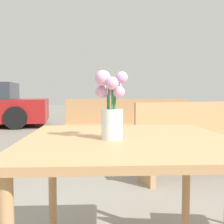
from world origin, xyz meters
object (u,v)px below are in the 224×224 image
at_px(table_front, 128,157).
at_px(flower_vase, 111,109).
at_px(bench_near, 127,122).
at_px(bench_middle, 214,134).

distance_m(table_front, flower_vase, 0.24).
bearing_deg(bench_near, flower_vase, -102.80).
distance_m(bench_near, bench_middle, 1.56).
xyz_separation_m(bench_near, bench_middle, (0.76, -1.36, -0.00)).
relative_size(bench_near, bench_middle, 1.02).
height_order(table_front, bench_near, bench_near).
distance_m(table_front, bench_middle, 2.28).
relative_size(flower_vase, bench_middle, 0.16).
relative_size(table_front, bench_near, 0.54).
height_order(flower_vase, bench_middle, flower_vase).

